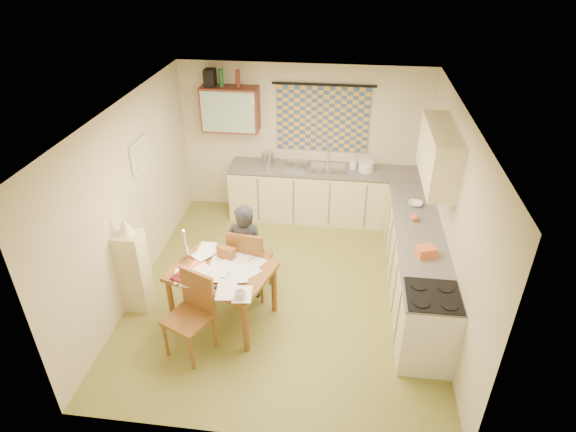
# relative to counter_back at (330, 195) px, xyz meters

# --- Properties ---
(floor) EXTENTS (4.00, 4.50, 0.02)m
(floor) POSITION_rel_counter_back_xyz_m (-0.49, -1.95, -0.46)
(floor) COLOR olive
(floor) RESTS_ON ground
(ceiling) EXTENTS (4.00, 4.50, 0.02)m
(ceiling) POSITION_rel_counter_back_xyz_m (-0.49, -1.95, 2.06)
(ceiling) COLOR white
(ceiling) RESTS_ON floor
(wall_back) EXTENTS (4.00, 0.02, 2.50)m
(wall_back) POSITION_rel_counter_back_xyz_m (-0.49, 0.31, 0.80)
(wall_back) COLOR beige
(wall_back) RESTS_ON floor
(wall_front) EXTENTS (4.00, 0.02, 2.50)m
(wall_front) POSITION_rel_counter_back_xyz_m (-0.49, -4.21, 0.80)
(wall_front) COLOR beige
(wall_front) RESTS_ON floor
(wall_left) EXTENTS (0.02, 4.50, 2.50)m
(wall_left) POSITION_rel_counter_back_xyz_m (-2.50, -1.95, 0.80)
(wall_left) COLOR beige
(wall_left) RESTS_ON floor
(wall_right) EXTENTS (0.02, 4.50, 2.50)m
(wall_right) POSITION_rel_counter_back_xyz_m (1.52, -1.95, 0.80)
(wall_right) COLOR beige
(wall_right) RESTS_ON floor
(window_blind) EXTENTS (1.45, 0.03, 1.05)m
(window_blind) POSITION_rel_counter_back_xyz_m (-0.19, 0.27, 1.20)
(window_blind) COLOR #344C77
(window_blind) RESTS_ON wall_back
(curtain_rod) EXTENTS (1.60, 0.04, 0.04)m
(curtain_rod) POSITION_rel_counter_back_xyz_m (-0.19, 0.25, 1.75)
(curtain_rod) COLOR black
(curtain_rod) RESTS_ON wall_back
(wall_cabinet) EXTENTS (0.90, 0.34, 0.70)m
(wall_cabinet) POSITION_rel_counter_back_xyz_m (-1.64, 0.13, 1.35)
(wall_cabinet) COLOR #5A241C
(wall_cabinet) RESTS_ON wall_back
(wall_cabinet_glass) EXTENTS (0.84, 0.02, 0.64)m
(wall_cabinet_glass) POSITION_rel_counter_back_xyz_m (-1.64, -0.04, 1.35)
(wall_cabinet_glass) COLOR #99B2A5
(wall_cabinet_glass) RESTS_ON wall_back
(upper_cabinet_right) EXTENTS (0.34, 1.30, 0.70)m
(upper_cabinet_right) POSITION_rel_counter_back_xyz_m (1.34, -1.40, 1.40)
(upper_cabinet_right) COLOR beige
(upper_cabinet_right) RESTS_ON wall_right
(framed_print) EXTENTS (0.04, 0.50, 0.40)m
(framed_print) POSITION_rel_counter_back_xyz_m (-2.46, -1.55, 1.25)
(framed_print) COLOR white
(framed_print) RESTS_ON wall_left
(print_canvas) EXTENTS (0.01, 0.42, 0.32)m
(print_canvas) POSITION_rel_counter_back_xyz_m (-2.43, -1.55, 1.25)
(print_canvas) COLOR white
(print_canvas) RESTS_ON wall_left
(counter_back) EXTENTS (3.30, 0.62, 0.92)m
(counter_back) POSITION_rel_counter_back_xyz_m (0.00, 0.00, 0.00)
(counter_back) COLOR beige
(counter_back) RESTS_ON floor
(counter_right) EXTENTS (0.62, 2.95, 0.92)m
(counter_right) POSITION_rel_counter_back_xyz_m (1.21, -1.80, -0.00)
(counter_right) COLOR beige
(counter_right) RESTS_ON floor
(stove) EXTENTS (0.60, 0.60, 0.93)m
(stove) POSITION_rel_counter_back_xyz_m (1.21, -2.98, 0.01)
(stove) COLOR white
(stove) RESTS_ON floor
(sink) EXTENTS (0.57, 0.47, 0.10)m
(sink) POSITION_rel_counter_back_xyz_m (-0.05, 0.00, 0.43)
(sink) COLOR silver
(sink) RESTS_ON counter_back
(tap) EXTENTS (0.04, 0.04, 0.28)m
(tap) POSITION_rel_counter_back_xyz_m (-0.07, 0.18, 0.61)
(tap) COLOR silver
(tap) RESTS_ON counter_back
(dish_rack) EXTENTS (0.39, 0.35, 0.06)m
(dish_rack) POSITION_rel_counter_back_xyz_m (-0.57, -0.00, 0.50)
(dish_rack) COLOR silver
(dish_rack) RESTS_ON counter_back
(kettle) EXTENTS (0.21, 0.21, 0.24)m
(kettle) POSITION_rel_counter_back_xyz_m (-1.03, 0.00, 0.59)
(kettle) COLOR silver
(kettle) RESTS_ON counter_back
(mixing_bowl) EXTENTS (0.26, 0.26, 0.16)m
(mixing_bowl) POSITION_rel_counter_back_xyz_m (0.55, -0.00, 0.55)
(mixing_bowl) COLOR white
(mixing_bowl) RESTS_ON counter_back
(soap_bottle) EXTENTS (0.12, 0.13, 0.21)m
(soap_bottle) POSITION_rel_counter_back_xyz_m (0.33, 0.05, 0.57)
(soap_bottle) COLOR white
(soap_bottle) RESTS_ON counter_back
(bowl) EXTENTS (0.27, 0.27, 0.05)m
(bowl) POSITION_rel_counter_back_xyz_m (1.21, -1.04, 0.49)
(bowl) COLOR white
(bowl) RESTS_ON counter_right
(orange_bag) EXTENTS (0.26, 0.23, 0.12)m
(orange_bag) POSITION_rel_counter_back_xyz_m (1.21, -2.25, 0.53)
(orange_bag) COLOR orange
(orange_bag) RESTS_ON counter_right
(fruit_orange) EXTENTS (0.10, 0.10, 0.10)m
(fruit_orange) POSITION_rel_counter_back_xyz_m (1.16, -1.46, 0.52)
(fruit_orange) COLOR orange
(fruit_orange) RESTS_ON counter_right
(speaker) EXTENTS (0.16, 0.20, 0.26)m
(speaker) POSITION_rel_counter_back_xyz_m (-1.92, 0.13, 1.83)
(speaker) COLOR black
(speaker) RESTS_ON wall_cabinet
(bottle_green) EXTENTS (0.09, 0.09, 0.26)m
(bottle_green) POSITION_rel_counter_back_xyz_m (-1.75, 0.13, 1.83)
(bottle_green) COLOR #195926
(bottle_green) RESTS_ON wall_cabinet
(bottle_brown) EXTENTS (0.08, 0.08, 0.26)m
(bottle_brown) POSITION_rel_counter_back_xyz_m (-1.49, 0.13, 1.83)
(bottle_brown) COLOR #5A241C
(bottle_brown) RESTS_ON wall_cabinet
(dining_table) EXTENTS (1.34, 1.16, 0.75)m
(dining_table) POSITION_rel_counter_back_xyz_m (-1.17, -2.61, -0.07)
(dining_table) COLOR brown
(dining_table) RESTS_ON floor
(chair_far) EXTENTS (0.52, 0.52, 1.03)m
(chair_far) POSITION_rel_counter_back_xyz_m (-0.93, -2.07, -0.13)
(chair_far) COLOR brown
(chair_far) RESTS_ON floor
(chair_near) EXTENTS (0.60, 0.60, 1.01)m
(chair_near) POSITION_rel_counter_back_xyz_m (-1.42, -3.18, -0.14)
(chair_near) COLOR brown
(chair_near) RESTS_ON floor
(person) EXTENTS (0.51, 0.34, 1.37)m
(person) POSITION_rel_counter_back_xyz_m (-0.98, -2.12, 0.23)
(person) COLOR black
(person) RESTS_ON floor
(shelf_stand) EXTENTS (0.32, 0.30, 1.11)m
(shelf_stand) POSITION_rel_counter_back_xyz_m (-2.33, -2.52, 0.10)
(shelf_stand) COLOR beige
(shelf_stand) RESTS_ON floor
(lampshade) EXTENTS (0.20, 0.20, 0.22)m
(lampshade) POSITION_rel_counter_back_xyz_m (-2.33, -2.52, 0.77)
(lampshade) COLOR white
(lampshade) RESTS_ON shelf_stand
(letter_rack) EXTENTS (0.24, 0.17, 0.16)m
(letter_rack) POSITION_rel_counter_back_xyz_m (-1.16, -2.37, 0.38)
(letter_rack) COLOR brown
(letter_rack) RESTS_ON dining_table
(mug) EXTENTS (0.21, 0.21, 0.10)m
(mug) POSITION_rel_counter_back_xyz_m (-0.84, -3.09, 0.35)
(mug) COLOR white
(mug) RESTS_ON dining_table
(magazine) EXTENTS (0.37, 0.39, 0.02)m
(magazine) POSITION_rel_counter_back_xyz_m (-1.67, -2.75, 0.31)
(magazine) COLOR maroon
(magazine) RESTS_ON dining_table
(book) EXTENTS (0.24, 0.29, 0.02)m
(book) POSITION_rel_counter_back_xyz_m (-1.56, -2.58, 0.31)
(book) COLOR orange
(book) RESTS_ON dining_table
(orange_box) EXTENTS (0.14, 0.11, 0.04)m
(orange_box) POSITION_rel_counter_back_xyz_m (-1.56, -2.78, 0.32)
(orange_box) COLOR orange
(orange_box) RESTS_ON dining_table
(eyeglasses) EXTENTS (0.14, 0.10, 0.02)m
(eyeglasses) POSITION_rel_counter_back_xyz_m (-1.11, -2.96, 0.31)
(eyeglasses) COLOR black
(eyeglasses) RESTS_ON dining_table
(candle_holder) EXTENTS (0.07, 0.07, 0.18)m
(candle_holder) POSITION_rel_counter_back_xyz_m (-1.65, -2.43, 0.39)
(candle_holder) COLOR silver
(candle_holder) RESTS_ON dining_table
(candle) EXTENTS (0.02, 0.02, 0.22)m
(candle) POSITION_rel_counter_back_xyz_m (-1.65, -2.43, 0.59)
(candle) COLOR white
(candle) RESTS_ON dining_table
(candle_flame) EXTENTS (0.02, 0.02, 0.02)m
(candle_flame) POSITION_rel_counter_back_xyz_m (-1.65, -2.44, 0.71)
(candle_flame) COLOR #FFCC66
(candle_flame) RESTS_ON dining_table
(papers) EXTENTS (1.06, 1.13, 0.03)m
(papers) POSITION_rel_counter_back_xyz_m (-1.17, -2.63, 0.31)
(papers) COLOR white
(papers) RESTS_ON dining_table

